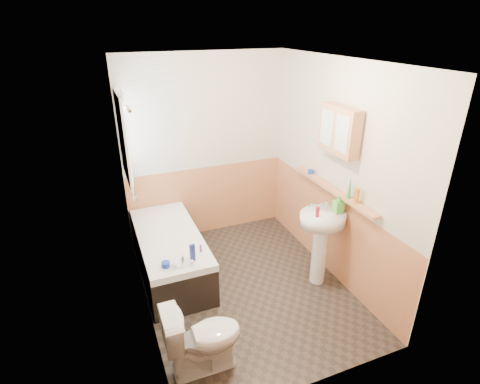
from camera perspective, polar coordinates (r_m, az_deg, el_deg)
name	(u,v)px	position (r m, az deg, el deg)	size (l,w,h in m)	color
floor	(245,286)	(4.51, 0.73, -14.17)	(2.80, 2.80, 0.00)	black
ceiling	(246,61)	(3.53, 0.96, 19.36)	(2.80, 2.80, 0.00)	white
wall_back	(205,149)	(5.09, -5.33, 6.52)	(2.20, 0.02, 2.50)	beige
wall_front	(322,264)	(2.77, 12.33, -10.67)	(2.20, 0.02, 2.50)	beige
wall_left	(135,207)	(3.61, -15.67, -2.22)	(0.02, 2.80, 2.50)	beige
wall_right	(336,174)	(4.37, 14.42, 2.70)	(0.02, 2.80, 2.50)	beige
wainscot_right	(328,232)	(4.68, 13.24, -5.89)	(0.01, 2.80, 1.00)	tan
wainscot_front	(312,340)	(3.27, 10.85, -21.28)	(2.20, 0.01, 1.00)	tan
wainscot_back	(208,200)	(5.35, -4.95, -1.20)	(2.20, 0.01, 1.00)	tan
tile_cladding_left	(138,207)	(3.61, -15.33, -2.16)	(0.01, 2.80, 2.50)	white
tile_return_back	(147,117)	(4.79, -13.95, 10.97)	(0.75, 0.01, 1.50)	white
window	(124,138)	(4.36, -17.30, 7.90)	(0.03, 0.79, 0.99)	white
bathtub	(170,253)	(4.63, -10.57, -9.12)	(0.70, 1.59, 0.68)	black
shower_riser	(129,140)	(4.07, -16.63, 7.67)	(0.11, 0.08, 1.24)	silver
toilet	(203,338)	(3.48, -5.65, -21.23)	(0.38, 0.69, 0.67)	white
sink	(321,233)	(4.33, 12.29, -6.16)	(0.53, 0.43, 1.03)	white
pine_shelf	(333,189)	(4.34, 13.94, 0.43)	(0.10, 1.47, 0.03)	tan
medicine_cabinet	(339,130)	(4.07, 14.90, 9.09)	(0.14, 0.55, 0.50)	tan
foam_can	(357,196)	(4.01, 17.40, -0.54)	(0.05, 0.05, 0.17)	orange
green_bottle	(350,187)	(4.08, 16.39, 0.71)	(0.05, 0.05, 0.25)	#388447
black_jar	(311,172)	(4.68, 10.75, 3.05)	(0.07, 0.07, 0.05)	#19339E
soap_bottle	(338,208)	(4.22, 14.68, -2.45)	(0.10, 0.21, 0.10)	#59C647
clear_bottle	(317,212)	(4.08, 11.73, -2.99)	(0.04, 0.04, 0.11)	maroon
blue_gel	(192,253)	(3.95, -7.26, -9.16)	(0.05, 0.03, 0.19)	navy
cream_jar	(166,264)	(3.94, -11.25, -10.77)	(0.09, 0.09, 0.05)	#19339E
orange_bottle	(201,249)	(4.11, -6.00, -8.57)	(0.03, 0.03, 0.08)	purple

